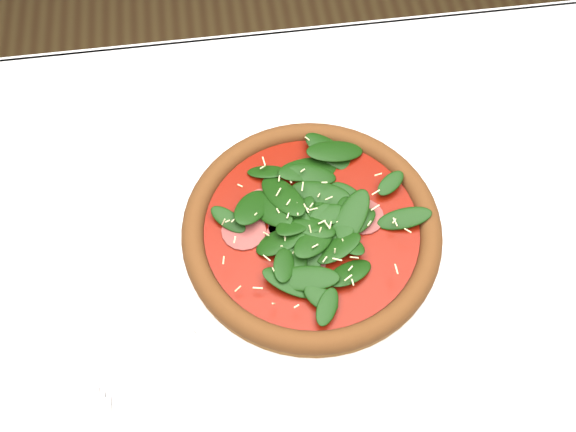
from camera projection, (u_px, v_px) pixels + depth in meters
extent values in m
plane|color=brown|center=(295.00, 420.00, 1.40)|extent=(6.00, 6.00, 0.00)
cube|color=white|center=(301.00, 285.00, 0.77)|extent=(1.20, 0.80, 0.04)
cylinder|color=#4B301E|center=(536.00, 173.00, 1.30)|extent=(0.06, 0.06, 0.71)
cube|color=white|center=(264.00, 84.00, 1.04)|extent=(1.20, 0.01, 0.22)
cylinder|color=white|center=(311.00, 236.00, 0.77)|extent=(0.36, 0.36, 0.01)
torus|color=white|center=(311.00, 235.00, 0.77)|extent=(0.36, 0.36, 0.01)
cylinder|color=olive|center=(311.00, 232.00, 0.76)|extent=(0.35, 0.35, 0.01)
torus|color=#9A5623|center=(312.00, 228.00, 0.76)|extent=(0.35, 0.35, 0.03)
cylinder|color=#8E1705|center=(312.00, 228.00, 0.76)|extent=(0.29, 0.29, 0.00)
cylinder|color=#9D4A3E|center=(312.00, 227.00, 0.75)|extent=(0.25, 0.25, 0.00)
ellipsoid|color=#14380A|center=(312.00, 223.00, 0.74)|extent=(0.28, 0.28, 0.02)
cylinder|color=#F3ED9F|center=(312.00, 220.00, 0.74)|extent=(0.25, 0.25, 0.00)
cube|color=silver|center=(103.00, 391.00, 0.67)|extent=(0.02, 0.04, 0.00)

